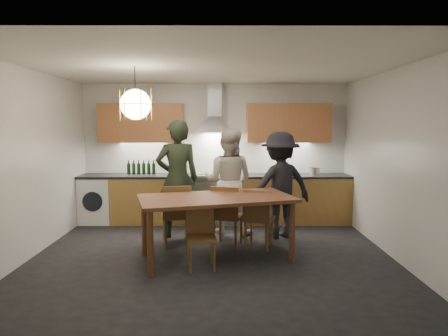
{
  "coord_description": "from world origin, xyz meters",
  "views": [
    {
      "loc": [
        0.15,
        -5.42,
        1.85
      ],
      "look_at": [
        0.17,
        0.4,
        1.2
      ],
      "focal_mm": 32.0,
      "sensor_mm": 36.0,
      "label": 1
    }
  ],
  "objects_px": {
    "chair_back_left": "(177,212)",
    "person_mid": "(228,181)",
    "chair_front": "(201,231)",
    "person_right": "(280,185)",
    "mixing_bowl": "(273,174)",
    "person_left": "(177,179)",
    "wine_bottles": "(141,167)",
    "dining_table": "(216,204)",
    "stock_pot": "(315,171)"
  },
  "relations": [
    {
      "from": "person_left",
      "to": "wine_bottles",
      "type": "height_order",
      "value": "person_left"
    },
    {
      "from": "person_left",
      "to": "person_right",
      "type": "bearing_deg",
      "value": 165.23
    },
    {
      "from": "person_right",
      "to": "mixing_bowl",
      "type": "bearing_deg",
      "value": -109.35
    },
    {
      "from": "chair_back_left",
      "to": "person_left",
      "type": "relative_size",
      "value": 0.49
    },
    {
      "from": "dining_table",
      "to": "stock_pot",
      "type": "bearing_deg",
      "value": 32.83
    },
    {
      "from": "chair_back_left",
      "to": "person_mid",
      "type": "height_order",
      "value": "person_mid"
    },
    {
      "from": "person_right",
      "to": "person_left",
      "type": "bearing_deg",
      "value": -20.72
    },
    {
      "from": "dining_table",
      "to": "chair_front",
      "type": "xyz_separation_m",
      "value": [
        -0.2,
        -0.3,
        -0.29
      ]
    },
    {
      "from": "dining_table",
      "to": "chair_front",
      "type": "relative_size",
      "value": 2.74
    },
    {
      "from": "person_right",
      "to": "mixing_bowl",
      "type": "distance_m",
      "value": 0.89
    },
    {
      "from": "chair_back_left",
      "to": "mixing_bowl",
      "type": "relative_size",
      "value": 3.37
    },
    {
      "from": "mixing_bowl",
      "to": "stock_pot",
      "type": "distance_m",
      "value": 0.8
    },
    {
      "from": "person_left",
      "to": "stock_pot",
      "type": "distance_m",
      "value": 2.63
    },
    {
      "from": "chair_back_left",
      "to": "person_mid",
      "type": "xyz_separation_m",
      "value": [
        0.79,
        0.8,
        0.34
      ]
    },
    {
      "from": "mixing_bowl",
      "to": "wine_bottles",
      "type": "relative_size",
      "value": 0.52
    },
    {
      "from": "person_right",
      "to": "mixing_bowl",
      "type": "xyz_separation_m",
      "value": [
        -0.0,
        0.89,
        0.07
      ]
    },
    {
      "from": "chair_back_left",
      "to": "person_right",
      "type": "bearing_deg",
      "value": -173.34
    },
    {
      "from": "dining_table",
      "to": "person_right",
      "type": "relative_size",
      "value": 1.31
    },
    {
      "from": "chair_back_left",
      "to": "person_mid",
      "type": "relative_size",
      "value": 0.53
    },
    {
      "from": "person_mid",
      "to": "person_right",
      "type": "xyz_separation_m",
      "value": [
        0.83,
        -0.27,
        -0.02
      ]
    },
    {
      "from": "person_mid",
      "to": "mixing_bowl",
      "type": "distance_m",
      "value": 1.03
    },
    {
      "from": "person_right",
      "to": "stock_pot",
      "type": "relative_size",
      "value": 9.12
    },
    {
      "from": "chair_front",
      "to": "person_right",
      "type": "distance_m",
      "value": 1.86
    },
    {
      "from": "chair_front",
      "to": "wine_bottles",
      "type": "xyz_separation_m",
      "value": [
        -1.25,
        2.43,
        0.56
      ]
    },
    {
      "from": "person_right",
      "to": "wine_bottles",
      "type": "relative_size",
      "value": 3.22
    },
    {
      "from": "chair_back_left",
      "to": "chair_front",
      "type": "height_order",
      "value": "chair_back_left"
    },
    {
      "from": "dining_table",
      "to": "stock_pot",
      "type": "relative_size",
      "value": 11.93
    },
    {
      "from": "person_right",
      "to": "mixing_bowl",
      "type": "relative_size",
      "value": 6.15
    },
    {
      "from": "chair_back_left",
      "to": "stock_pot",
      "type": "bearing_deg",
      "value": -159.26
    },
    {
      "from": "mixing_bowl",
      "to": "chair_front",
      "type": "bearing_deg",
      "value": -118.35
    },
    {
      "from": "person_right",
      "to": "wine_bottles",
      "type": "distance_m",
      "value": 2.69
    },
    {
      "from": "mixing_bowl",
      "to": "stock_pot",
      "type": "bearing_deg",
      "value": 7.67
    },
    {
      "from": "dining_table",
      "to": "chair_back_left",
      "type": "relative_size",
      "value": 2.39
    },
    {
      "from": "mixing_bowl",
      "to": "wine_bottles",
      "type": "bearing_deg",
      "value": 175.62
    },
    {
      "from": "chair_back_left",
      "to": "stock_pot",
      "type": "xyz_separation_m",
      "value": [
        2.4,
        1.53,
        0.43
      ]
    },
    {
      "from": "person_left",
      "to": "wine_bottles",
      "type": "distance_m",
      "value": 1.31
    },
    {
      "from": "chair_back_left",
      "to": "person_left",
      "type": "bearing_deg",
      "value": -97.15
    },
    {
      "from": "dining_table",
      "to": "stock_pot",
      "type": "distance_m",
      "value": 2.74
    },
    {
      "from": "dining_table",
      "to": "person_mid",
      "type": "xyz_separation_m",
      "value": [
        0.19,
        1.32,
        0.12
      ]
    },
    {
      "from": "chair_front",
      "to": "stock_pot",
      "type": "relative_size",
      "value": 4.36
    },
    {
      "from": "chair_front",
      "to": "wine_bottles",
      "type": "bearing_deg",
      "value": 108.56
    },
    {
      "from": "chair_back_left",
      "to": "wine_bottles",
      "type": "relative_size",
      "value": 1.77
    },
    {
      "from": "person_right",
      "to": "mixing_bowl",
      "type": "height_order",
      "value": "person_right"
    },
    {
      "from": "wine_bottles",
      "to": "stock_pot",
      "type": "bearing_deg",
      "value": -1.44
    },
    {
      "from": "dining_table",
      "to": "stock_pot",
      "type": "height_order",
      "value": "stock_pot"
    },
    {
      "from": "dining_table",
      "to": "mixing_bowl",
      "type": "distance_m",
      "value": 2.2
    },
    {
      "from": "stock_pot",
      "to": "wine_bottles",
      "type": "distance_m",
      "value": 3.25
    },
    {
      "from": "chair_back_left",
      "to": "person_left",
      "type": "height_order",
      "value": "person_left"
    },
    {
      "from": "person_mid",
      "to": "stock_pot",
      "type": "xyz_separation_m",
      "value": [
        1.62,
        0.73,
        0.08
      ]
    },
    {
      "from": "stock_pot",
      "to": "wine_bottles",
      "type": "xyz_separation_m",
      "value": [
        -3.25,
        0.08,
        0.07
      ]
    }
  ]
}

